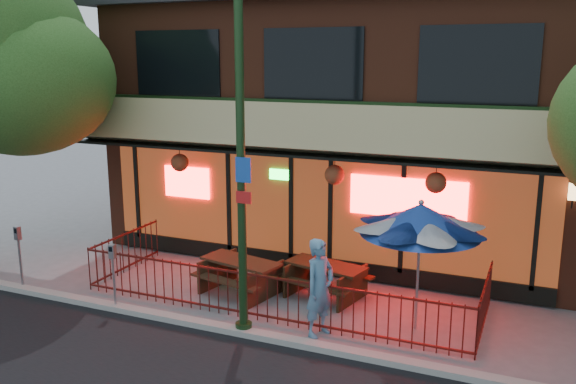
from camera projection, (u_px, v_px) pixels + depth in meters
name	position (u px, v px, depth m)	size (l,w,h in m)	color
ground	(253.00, 324.00, 12.02)	(80.00, 80.00, 0.00)	gray
curb	(241.00, 332.00, 11.56)	(80.00, 0.25, 0.12)	#999993
restaurant_building	(361.00, 93.00, 17.50)	(12.96, 9.49, 8.05)	#602C1B
patio_fence	(264.00, 285.00, 12.33)	(8.44, 2.62, 1.00)	#48130F
street_light	(241.00, 171.00, 10.97)	(0.43, 0.32, 7.00)	#183317
picnic_table_left	(241.00, 271.00, 13.52)	(2.05, 1.73, 0.77)	#3C2516
picnic_table_right	(326.00, 275.00, 13.31)	(1.99, 1.67, 0.75)	#312111
patio_umbrella	(420.00, 219.00, 11.35)	(2.25, 2.25, 2.58)	gray
pedestrian	(320.00, 288.00, 11.39)	(0.69, 0.45, 1.88)	teal
parking_meter_near	(113.00, 266.00, 12.51)	(0.14, 0.12, 1.42)	#94969C
parking_meter_far	(19.00, 247.00, 13.59)	(0.15, 0.13, 1.48)	gray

